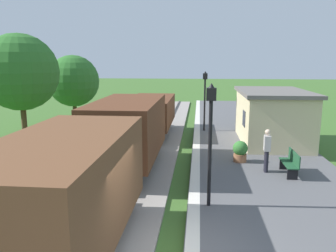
% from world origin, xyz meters
% --- Properties ---
extents(rail_far, '(0.07, 60.00, 0.14)m').
position_xyz_m(rail_far, '(-3.12, 0.00, 0.19)').
color(rail_far, slate).
rests_on(rail_far, track_ballast).
extents(freight_train, '(2.50, 19.40, 2.72)m').
position_xyz_m(freight_train, '(-2.40, 5.86, 1.60)').
color(freight_train, brown).
rests_on(freight_train, rail_near).
extents(station_hut, '(3.50, 5.80, 2.78)m').
position_xyz_m(station_hut, '(4.40, 11.28, 1.65)').
color(station_hut, beige).
rests_on(station_hut, platform_slab).
extents(bench_near_hut, '(0.42, 1.50, 0.91)m').
position_xyz_m(bench_near_hut, '(4.04, 5.84, 0.72)').
color(bench_near_hut, '#1E4C2D').
rests_on(bench_near_hut, platform_slab).
extents(bench_down_platform, '(0.42, 1.50, 0.91)m').
position_xyz_m(bench_down_platform, '(4.04, 16.78, 0.72)').
color(bench_down_platform, '#1E4C2D').
rests_on(bench_down_platform, platform_slab).
extents(person_waiting, '(0.26, 0.39, 1.71)m').
position_xyz_m(person_waiting, '(3.17, 6.08, 1.18)').
color(person_waiting, black).
rests_on(person_waiting, platform_slab).
extents(potted_planter, '(0.64, 0.64, 0.92)m').
position_xyz_m(potted_planter, '(2.31, 7.36, 0.72)').
color(potted_planter, '#9E6642').
rests_on(potted_planter, platform_slab).
extents(lamp_post_near, '(0.28, 0.28, 3.70)m').
position_xyz_m(lamp_post_near, '(0.84, 2.72, 2.80)').
color(lamp_post_near, black).
rests_on(lamp_post_near, platform_slab).
extents(lamp_post_far, '(0.28, 0.28, 3.70)m').
position_xyz_m(lamp_post_far, '(0.84, 13.86, 2.80)').
color(lamp_post_far, black).
rests_on(lamp_post_far, platform_slab).
extents(tree_trackside_far, '(3.89, 3.89, 5.94)m').
position_xyz_m(tree_trackside_far, '(-8.58, 9.52, 3.98)').
color(tree_trackside_far, '#4C3823').
rests_on(tree_trackside_far, ground).
extents(tree_field_left, '(3.51, 3.51, 4.96)m').
position_xyz_m(tree_field_left, '(-8.11, 15.49, 3.20)').
color(tree_field_left, '#4C3823').
rests_on(tree_field_left, ground).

